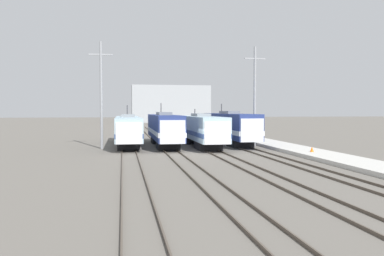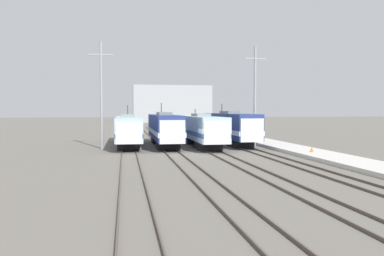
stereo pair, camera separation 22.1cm
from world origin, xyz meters
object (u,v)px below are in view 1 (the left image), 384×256
object	(u,v)px
locomotive_center_left	(164,129)
traffic_cone	(312,149)
locomotive_far_left	(128,129)
catenary_tower_left	(101,93)
locomotive_far_right	(230,127)
locomotive_center_right	(202,129)
catenary_tower_right	(255,94)

from	to	relation	value
locomotive_center_left	traffic_cone	size ratio (longest dim) A/B	31.66
locomotive_far_left	catenary_tower_left	size ratio (longest dim) A/B	1.52
locomotive_center_left	locomotive_far_right	xyz separation A→B (m)	(8.76, 1.54, 0.06)
locomotive_far_left	catenary_tower_left	distance (m)	6.18
locomotive_center_right	traffic_cone	world-z (taller)	locomotive_center_right
locomotive_far_left	locomotive_far_right	size ratio (longest dim) A/B	1.04
catenary_tower_left	locomotive_far_right	bearing A→B (deg)	10.76
locomotive_far_left	locomotive_center_left	distance (m)	4.71
locomotive_center_right	traffic_cone	size ratio (longest dim) A/B	32.85
locomotive_center_right	locomotive_far_left	bearing A→B (deg)	161.99
catenary_tower_right	traffic_cone	distance (m)	12.07
locomotive_far_left	locomotive_far_right	bearing A→B (deg)	-0.77
catenary_tower_right	traffic_cone	world-z (taller)	catenary_tower_right
traffic_cone	locomotive_far_right	bearing A→B (deg)	107.63
locomotive_center_right	locomotive_far_right	distance (m)	5.13
locomotive_center_right	catenary_tower_left	distance (m)	12.52
locomotive_center_left	catenary_tower_right	size ratio (longest dim) A/B	1.33
locomotive_center_right	catenary_tower_right	bearing A→B (deg)	-3.44
locomotive_center_right	catenary_tower_right	size ratio (longest dim) A/B	1.38
locomotive_far_left	locomotive_center_right	distance (m)	9.21
locomotive_far_left	locomotive_center_left	bearing A→B (deg)	-21.39
locomotive_center_right	locomotive_center_left	bearing A→B (deg)	165.49
locomotive_center_left	catenary_tower_left	size ratio (longest dim) A/B	1.33
locomotive_far_right	locomotive_center_left	bearing A→B (deg)	-170.05
catenary_tower_left	traffic_cone	xyz separation A→B (m)	(20.43, -10.42, -5.74)
locomotive_center_left	catenary_tower_left	distance (m)	8.63
locomotive_center_left	catenary_tower_right	xyz separation A→B (m)	(10.97, -1.53, 4.20)
locomotive_center_left	catenary_tower_right	distance (m)	11.84
locomotive_far_left	catenary_tower_right	xyz separation A→B (m)	(15.35, -3.25, 4.33)
locomotive_far_right	catenary_tower_right	bearing A→B (deg)	-54.29
locomotive_center_left	catenary_tower_left	xyz separation A→B (m)	(-7.38, -1.53, 4.20)
locomotive_center_left	locomotive_far_left	bearing A→B (deg)	158.61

